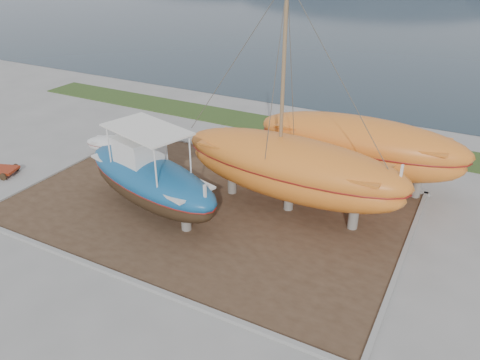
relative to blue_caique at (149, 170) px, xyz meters
The scene contains 10 objects.
ground 3.85m from the blue_caique, 50.54° to the right, with size 140.00×140.00×0.00m, color gray.
dirt_patch 3.28m from the blue_caique, 36.45° to the left, with size 18.00×12.00×0.06m, color #422D1E.
curb_frame 3.26m from the blue_caique, 36.45° to the left, with size 18.60×12.60×0.15m, color gray, non-canonical shape.
grass_strip 13.33m from the blue_caique, 81.06° to the left, with size 44.00×3.00×0.08m, color #284219.
sea 67.58m from the blue_caique, 88.26° to the left, with size 260.00×100.00×0.04m, color #1B2C37, non-canonical shape.
blue_caique is the anchor object (origin of this frame).
white_dinghy 6.87m from the blue_caique, 143.07° to the left, with size 4.00×1.50×1.20m, color silver, non-canonical shape.
orange_sailboat 7.04m from the blue_caique, 28.50° to the left, with size 10.86×3.20×10.01m, color orange, non-canonical shape.
orange_bare_hull 10.44m from the blue_caique, 42.97° to the left, with size 10.59×3.18×3.47m, color orange, non-canonical shape.
red_trailer 9.88m from the blue_caique, behind, with size 2.61×1.30×0.37m, color #982A11, non-canonical shape.
Camera 1 is at (10.51, -12.34, 11.34)m, focal length 35.00 mm.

